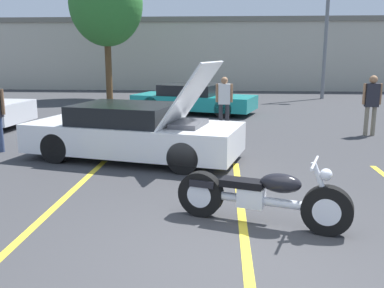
% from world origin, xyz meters
% --- Properties ---
extents(ground_plane, '(80.00, 80.00, 0.00)m').
position_xyz_m(ground_plane, '(0.00, 0.00, 0.00)').
color(ground_plane, '#38383A').
extents(parking_stripe_foreground, '(0.12, 5.19, 0.01)m').
position_xyz_m(parking_stripe_foreground, '(-2.83, 1.80, 0.00)').
color(parking_stripe_foreground, yellow).
rests_on(parking_stripe_foreground, ground).
extents(parking_stripe_middle, '(0.12, 5.19, 0.01)m').
position_xyz_m(parking_stripe_middle, '(0.02, 1.80, 0.00)').
color(parking_stripe_middle, yellow).
rests_on(parking_stripe_middle, ground).
extents(far_building, '(32.00, 4.20, 4.40)m').
position_xyz_m(far_building, '(0.00, 23.90, 2.34)').
color(far_building, '#B2AD9E').
rests_on(far_building, ground).
extents(light_pole, '(1.21, 0.28, 7.11)m').
position_xyz_m(light_pole, '(4.88, 17.76, 3.93)').
color(light_pole, slate).
rests_on(light_pole, ground).
extents(tree_background, '(3.54, 3.54, 6.67)m').
position_xyz_m(tree_background, '(-5.96, 16.77, 4.61)').
color(tree_background, brown).
rests_on(tree_background, ground).
extents(motorcycle, '(2.34, 1.00, 0.96)m').
position_xyz_m(motorcycle, '(0.25, 1.13, 0.40)').
color(motorcycle, black).
rests_on(motorcycle, ground).
extents(show_car_hood_open, '(4.97, 2.90, 2.15)m').
position_xyz_m(show_car_hood_open, '(-2.22, 4.69, 0.60)').
color(show_car_hood_open, white).
rests_on(show_car_hood_open, ground).
extents(parked_car_mid_row, '(4.97, 3.12, 1.11)m').
position_xyz_m(parked_car_mid_row, '(-1.42, 12.06, 0.54)').
color(parked_car_mid_row, teal).
rests_on(parked_car_mid_row, ground).
extents(spectator_by_show_car, '(0.52, 0.22, 1.70)m').
position_xyz_m(spectator_by_show_car, '(3.90, 7.82, 1.01)').
color(spectator_by_show_car, gray).
rests_on(spectator_by_show_car, ground).
extents(spectator_midground, '(0.52, 0.21, 1.60)m').
position_xyz_m(spectator_midground, '(-0.23, 8.56, 0.94)').
color(spectator_midground, '#333338').
rests_on(spectator_midground, ground).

